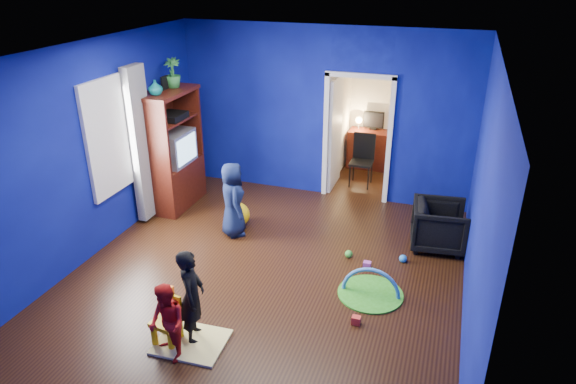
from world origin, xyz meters
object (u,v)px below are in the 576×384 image
(vase, at_px, (155,88))
(hopper_ball, at_px, (237,215))
(crt_tv, at_px, (174,148))
(folding_chair, at_px, (361,162))
(child_black, at_px, (192,296))
(child_navy, at_px, (233,200))
(armchair, at_px, (439,226))
(kid_chair, at_px, (166,323))
(tv_armoire, at_px, (172,150))
(toddler_red, at_px, (167,323))
(study_desk, at_px, (371,149))
(play_mat, at_px, (370,294))

(vase, relative_size, hopper_ball, 0.58)
(crt_tv, bearing_deg, folding_chair, 32.79)
(child_black, xyz_separation_m, child_navy, (-0.56, 2.30, 0.02))
(armchair, xyz_separation_m, kid_chair, (-2.65, -3.05, -0.09))
(folding_chair, bearing_deg, vase, -143.43)
(tv_armoire, xyz_separation_m, crt_tv, (0.04, 0.00, 0.04))
(toddler_red, bearing_deg, folding_chair, 113.96)
(child_navy, distance_m, hopper_ball, 0.46)
(armchair, bearing_deg, hopper_ball, 90.18)
(tv_armoire, xyz_separation_m, hopper_ball, (1.30, -0.40, -0.79))
(tv_armoire, bearing_deg, child_black, -57.09)
(child_black, xyz_separation_m, tv_armoire, (-1.91, 2.96, 0.43))
(tv_armoire, relative_size, study_desk, 2.23)
(toddler_red, height_order, crt_tv, crt_tv)
(toddler_red, height_order, vase, vase)
(child_navy, relative_size, crt_tv, 1.64)
(crt_tv, height_order, study_desk, crt_tv)
(toddler_red, distance_m, hopper_ball, 2.97)
(play_mat, bearing_deg, child_black, -140.17)
(folding_chair, bearing_deg, study_desk, 90.00)
(child_navy, relative_size, tv_armoire, 0.59)
(child_black, xyz_separation_m, kid_chair, (-0.25, -0.16, -0.30))
(child_navy, bearing_deg, armchair, -113.61)
(child_black, height_order, child_navy, child_navy)
(crt_tv, bearing_deg, toddler_red, -61.85)
(hopper_ball, bearing_deg, toddler_red, -80.07)
(tv_armoire, height_order, folding_chair, tv_armoire)
(toddler_red, xyz_separation_m, tv_armoire, (-1.81, 3.31, 0.54))
(kid_chair, height_order, folding_chair, folding_chair)
(child_black, height_order, toddler_red, child_black)
(tv_armoire, bearing_deg, play_mat, -23.10)
(child_black, xyz_separation_m, vase, (-1.91, 2.66, 1.52))
(vase, distance_m, hopper_ball, 2.29)
(child_black, bearing_deg, toddler_red, 145.70)
(tv_armoire, relative_size, play_mat, 2.40)
(crt_tv, bearing_deg, kid_chair, -62.47)
(vase, bearing_deg, hopper_ball, -4.50)
(tv_armoire, bearing_deg, crt_tv, 0.00)
(toddler_red, distance_m, tv_armoire, 3.81)
(play_mat, bearing_deg, crt_tv, 156.67)
(child_navy, bearing_deg, folding_chair, -65.73)
(child_black, distance_m, child_navy, 2.37)
(armchair, distance_m, play_mat, 1.67)
(tv_armoire, bearing_deg, study_desk, 44.32)
(vase, xyz_separation_m, tv_armoire, (0.00, 0.30, -1.09))
(toddler_red, relative_size, hopper_ball, 2.30)
(armchair, height_order, kid_chair, armchair)
(vase, height_order, crt_tv, vase)
(kid_chair, relative_size, folding_chair, 0.54)
(play_mat, relative_size, folding_chair, 0.89)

